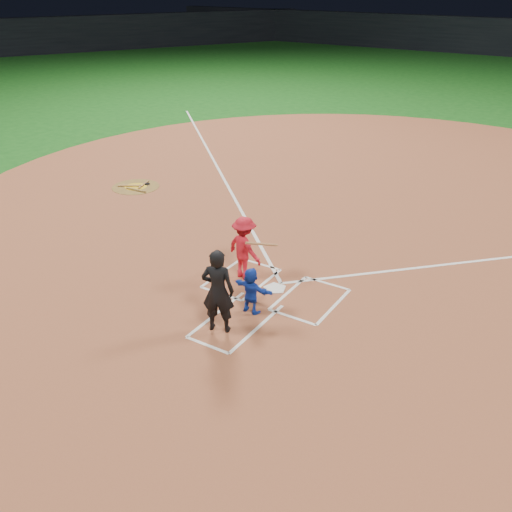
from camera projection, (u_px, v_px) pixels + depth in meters
The scene contains 14 objects.
ground at pixel (275, 289), 14.02m from camera, with size 120.00×120.00×0.00m, color #124A14.
home_plate_dirt at pixel (368, 211), 18.56m from camera, with size 28.00×28.00×0.01m, color brown.
stadium_wall_left at pixel (8, 37), 51.39m from camera, with size 1.20×60.00×3.20m, color black.
home_plate at pixel (275, 288), 14.01m from camera, with size 0.60×0.60×0.02m, color silver.
on_deck_circle at pixel (136, 187), 20.58m from camera, with size 1.70×1.70×0.01m, color brown.
on_deck_logo at pixel (136, 187), 20.58m from camera, with size 0.80×0.80×0.00m, color gold.
on_deck_bat_a at pixel (143, 185), 20.68m from camera, with size 0.06×0.06×0.84m, color #996738.
on_deck_bat_b at pixel (130, 186), 20.58m from camera, with size 0.06×0.06×0.84m, color #A7753D.
on_deck_bat_c at pixel (136, 190), 20.20m from camera, with size 0.06×0.06×0.84m, color olive.
bat_weight_donut at pixel (147, 184), 20.78m from camera, with size 0.19×0.19×0.05m, color black.
catcher at pixel (251, 291), 12.83m from camera, with size 1.03×0.33×1.11m, color #163AB7.
umpire at pixel (218, 291), 12.00m from camera, with size 0.70×0.46×1.92m, color black.
chalk_markings at pixel (359, 218), 18.02m from camera, with size 28.35×17.32×0.01m.
batter_at_plate at pixel (244, 248), 14.18m from camera, with size 1.45×0.94×1.64m.
Camera 1 is at (6.06, -10.56, 7.02)m, focal length 40.00 mm.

